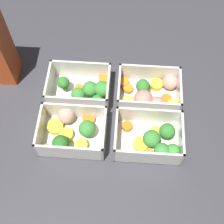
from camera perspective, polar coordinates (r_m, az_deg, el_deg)
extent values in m
plane|color=#38383D|center=(0.74, 0.00, -0.76)|extent=(4.00, 4.00, 0.00)
cube|color=silver|center=(0.72, -7.03, -4.45)|extent=(0.15, 0.11, 0.00)
cube|color=silver|center=(0.67, -7.82, -7.40)|extent=(0.15, 0.01, 0.06)
cube|color=silver|center=(0.72, -6.74, 0.12)|extent=(0.15, 0.01, 0.06)
cube|color=silver|center=(0.71, -12.93, -3.11)|extent=(0.01, 0.11, 0.06)
cube|color=silver|center=(0.68, -1.40, -3.92)|extent=(0.01, 0.11, 0.06)
cylinder|color=yellow|center=(0.71, -8.35, -4.14)|extent=(0.04, 0.04, 0.01)
cylinder|color=#519448|center=(0.71, -4.46, -3.79)|extent=(0.01, 0.01, 0.01)
sphere|color=#42933D|center=(0.69, -4.58, -3.06)|extent=(0.04, 0.04, 0.04)
cylinder|color=yellow|center=(0.72, -10.33, -2.65)|extent=(0.05, 0.05, 0.01)
cylinder|color=orange|center=(0.70, -11.95, -6.75)|extent=(0.03, 0.03, 0.01)
cylinder|color=#407A37|center=(0.70, -9.13, -6.42)|extent=(0.01, 0.01, 0.02)
sphere|color=#2D7228|center=(0.68, -9.39, -5.70)|extent=(0.04, 0.04, 0.04)
cylinder|color=yellow|center=(0.69, -5.65, -6.12)|extent=(0.03, 0.03, 0.02)
sphere|color=#D19E8C|center=(0.72, -8.35, -0.66)|extent=(0.04, 0.04, 0.04)
cylinder|color=orange|center=(0.72, -4.32, -1.50)|extent=(0.04, 0.04, 0.02)
cube|color=silver|center=(0.71, 6.43, -5.29)|extent=(0.15, 0.11, 0.00)
cube|color=silver|center=(0.67, 6.59, -8.33)|extent=(0.15, 0.01, 0.06)
cube|color=silver|center=(0.71, 6.69, -0.69)|extent=(0.15, 0.01, 0.06)
cube|color=silver|center=(0.68, 0.72, -4.05)|extent=(0.01, 0.11, 0.06)
cube|color=silver|center=(0.70, 12.46, -4.68)|extent=(0.01, 0.11, 0.06)
cylinder|color=yellow|center=(0.71, 8.04, -3.64)|extent=(0.04, 0.04, 0.01)
cylinder|color=#519448|center=(0.69, 8.88, -7.58)|extent=(0.01, 0.01, 0.01)
sphere|color=#42933D|center=(0.68, 9.10, -7.00)|extent=(0.03, 0.03, 0.03)
cylinder|color=yellow|center=(0.70, 5.26, -5.95)|extent=(0.05, 0.05, 0.01)
cylinder|color=#49883F|center=(0.71, 9.83, -4.13)|extent=(0.01, 0.01, 0.01)
sphere|color=#388433|center=(0.70, 10.06, -3.47)|extent=(0.04, 0.04, 0.04)
cylinder|color=orange|center=(0.71, 2.80, -2.63)|extent=(0.03, 0.03, 0.01)
cylinder|color=orange|center=(0.69, 6.73, -7.89)|extent=(0.04, 0.04, 0.01)
cylinder|color=#519448|center=(0.70, 10.78, -7.52)|extent=(0.01, 0.01, 0.01)
sphere|color=#42933D|center=(0.68, 11.02, -6.98)|extent=(0.03, 0.03, 0.03)
cylinder|color=#519448|center=(0.70, 7.07, -5.53)|extent=(0.01, 0.01, 0.01)
sphere|color=#42933D|center=(0.68, 7.25, -4.85)|extent=(0.04, 0.04, 0.04)
cube|color=silver|center=(0.77, -5.90, 3.57)|extent=(0.15, 0.11, 0.00)
cube|color=silver|center=(0.72, -6.56, 1.34)|extent=(0.15, 0.01, 0.06)
cube|color=silver|center=(0.78, -5.63, 7.75)|extent=(0.15, 0.01, 0.06)
cube|color=silver|center=(0.76, -11.36, 4.90)|extent=(0.01, 0.11, 0.06)
cube|color=silver|center=(0.74, -0.66, 4.38)|extent=(0.01, 0.11, 0.06)
cylinder|color=#49883F|center=(0.74, -2.68, 1.42)|extent=(0.01, 0.01, 0.01)
sphere|color=#388433|center=(0.73, -2.73, 2.12)|extent=(0.03, 0.03, 0.03)
cylinder|color=#49883F|center=(0.77, -8.68, 4.48)|extent=(0.01, 0.01, 0.02)
sphere|color=#388433|center=(0.76, -8.89, 5.33)|extent=(0.03, 0.03, 0.03)
cylinder|color=#519448|center=(0.75, -1.77, 3.30)|extent=(0.01, 0.01, 0.02)
sphere|color=#42933D|center=(0.73, -1.82, 4.25)|extent=(0.04, 0.04, 0.04)
cylinder|color=#519448|center=(0.75, -6.06, 2.40)|extent=(0.01, 0.01, 0.01)
sphere|color=#42933D|center=(0.73, -6.20, 3.21)|extent=(0.03, 0.03, 0.03)
cylinder|color=#519448|center=(0.76, -3.93, 3.37)|extent=(0.01, 0.01, 0.02)
sphere|color=#42933D|center=(0.74, -4.03, 4.26)|extent=(0.04, 0.04, 0.04)
cylinder|color=orange|center=(0.78, -1.32, 6.17)|extent=(0.03, 0.03, 0.01)
cylinder|color=orange|center=(0.77, -6.04, 4.27)|extent=(0.03, 0.03, 0.01)
cube|color=silver|center=(0.77, 6.55, 2.84)|extent=(0.15, 0.11, 0.00)
cube|color=silver|center=(0.72, 6.71, 0.55)|extent=(0.15, 0.01, 0.06)
cube|color=silver|center=(0.77, 6.79, 7.05)|extent=(0.15, 0.01, 0.06)
cube|color=silver|center=(0.74, 1.30, 4.26)|extent=(0.01, 0.11, 0.06)
cube|color=silver|center=(0.75, 12.12, 3.55)|extent=(0.01, 0.11, 0.06)
cylinder|color=orange|center=(0.78, 2.09, 5.49)|extent=(0.04, 0.04, 0.01)
cylinder|color=yellow|center=(0.78, 8.12, 4.99)|extent=(0.03, 0.03, 0.01)
cylinder|color=#DBC647|center=(0.75, 11.14, 1.04)|extent=(0.04, 0.04, 0.02)
sphere|color=#D19E8C|center=(0.77, 10.56, 5.39)|extent=(0.04, 0.04, 0.04)
sphere|color=tan|center=(0.73, 8.28, 1.39)|extent=(0.05, 0.05, 0.04)
cylinder|color=#DBC647|center=(0.74, 2.94, 1.68)|extent=(0.05, 0.05, 0.01)
sphere|color=tan|center=(0.73, 5.76, 2.40)|extent=(0.06, 0.06, 0.04)
cylinder|color=orange|center=(0.77, 2.97, 4.27)|extent=(0.03, 0.03, 0.01)
cylinder|color=orange|center=(0.76, 9.89, 2.35)|extent=(0.03, 0.03, 0.01)
cylinder|color=#49883F|center=(0.76, 5.54, 3.90)|extent=(0.01, 0.01, 0.02)
sphere|color=#388433|center=(0.75, 5.67, 4.74)|extent=(0.03, 0.03, 0.03)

